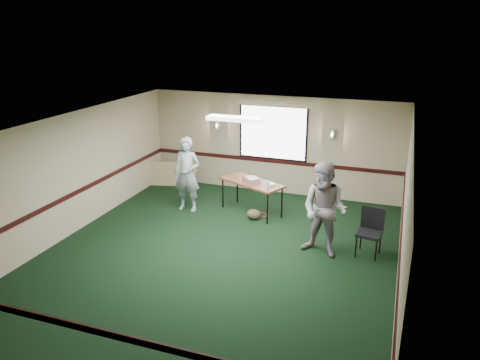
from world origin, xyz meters
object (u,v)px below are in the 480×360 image
(projector, at_px, (252,180))
(person_right, at_px, (324,210))
(person_left, at_px, (187,174))
(folding_table, at_px, (252,184))
(conference_chair, at_px, (371,228))

(projector, height_order, person_right, person_right)
(projector, relative_size, person_left, 0.18)
(person_right, bearing_deg, person_left, 175.50)
(folding_table, bearing_deg, person_right, -13.32)
(person_left, bearing_deg, person_right, -19.11)
(projector, relative_size, person_right, 0.17)
(projector, bearing_deg, conference_chair, 18.09)
(folding_table, height_order, projector, projector)
(conference_chair, bearing_deg, folding_table, 165.25)
(projector, bearing_deg, person_right, 2.63)
(folding_table, bearing_deg, projector, -31.95)
(projector, distance_m, conference_chair, 3.20)
(conference_chair, height_order, person_right, person_right)
(folding_table, bearing_deg, person_left, -142.86)
(folding_table, xyz_separation_m, person_right, (2.06, -1.62, 0.22))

